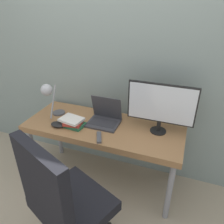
{
  "coord_description": "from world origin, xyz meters",
  "views": [
    {
      "loc": [
        0.7,
        -1.36,
        1.82
      ],
      "look_at": [
        0.1,
        0.27,
        0.88
      ],
      "focal_mm": 35.0,
      "sensor_mm": 36.0,
      "label": 1
    }
  ],
  "objects_px": {
    "book_stack": "(73,122)",
    "game_controller": "(58,124)",
    "desk_lamp": "(49,94)",
    "office_chair": "(62,199)",
    "laptop": "(104,118)",
    "monitor": "(161,105)"
  },
  "relations": [
    {
      "from": "book_stack",
      "to": "game_controller",
      "type": "bearing_deg",
      "value": -156.6
    },
    {
      "from": "desk_lamp",
      "to": "game_controller",
      "type": "xyz_separation_m",
      "value": [
        0.14,
        -0.11,
        -0.25
      ]
    },
    {
      "from": "office_chair",
      "to": "desk_lamp",
      "type": "bearing_deg",
      "value": 126.72
    },
    {
      "from": "laptop",
      "to": "office_chair",
      "type": "height_order",
      "value": "office_chair"
    },
    {
      "from": "office_chair",
      "to": "game_controller",
      "type": "distance_m",
      "value": 0.79
    },
    {
      "from": "laptop",
      "to": "game_controller",
      "type": "distance_m",
      "value": 0.45
    },
    {
      "from": "office_chair",
      "to": "game_controller",
      "type": "xyz_separation_m",
      "value": [
        -0.43,
        0.65,
        0.12
      ]
    },
    {
      "from": "office_chair",
      "to": "book_stack",
      "type": "xyz_separation_m",
      "value": [
        -0.3,
        0.71,
        0.14
      ]
    },
    {
      "from": "office_chair",
      "to": "book_stack",
      "type": "height_order",
      "value": "office_chair"
    },
    {
      "from": "monitor",
      "to": "desk_lamp",
      "type": "relative_size",
      "value": 1.56
    },
    {
      "from": "monitor",
      "to": "book_stack",
      "type": "distance_m",
      "value": 0.84
    },
    {
      "from": "book_stack",
      "to": "game_controller",
      "type": "distance_m",
      "value": 0.14
    },
    {
      "from": "laptop",
      "to": "monitor",
      "type": "distance_m",
      "value": 0.57
    },
    {
      "from": "game_controller",
      "to": "book_stack",
      "type": "bearing_deg",
      "value": 23.4
    },
    {
      "from": "laptop",
      "to": "office_chair",
      "type": "relative_size",
      "value": 0.28
    },
    {
      "from": "desk_lamp",
      "to": "office_chair",
      "type": "xyz_separation_m",
      "value": [
        0.57,
        -0.76,
        -0.37
      ]
    },
    {
      "from": "desk_lamp",
      "to": "book_stack",
      "type": "bearing_deg",
      "value": -10.65
    },
    {
      "from": "laptop",
      "to": "game_controller",
      "type": "bearing_deg",
      "value": -150.67
    },
    {
      "from": "desk_lamp",
      "to": "office_chair",
      "type": "height_order",
      "value": "desk_lamp"
    },
    {
      "from": "book_stack",
      "to": "laptop",
      "type": "bearing_deg",
      "value": 32.07
    },
    {
      "from": "laptop",
      "to": "office_chair",
      "type": "bearing_deg",
      "value": -87.34
    },
    {
      "from": "office_chair",
      "to": "game_controller",
      "type": "bearing_deg",
      "value": 123.35
    }
  ]
}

